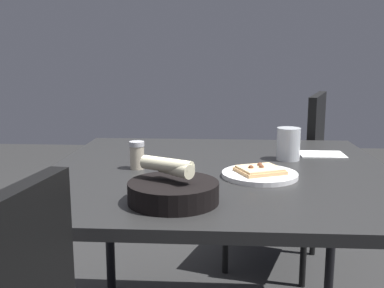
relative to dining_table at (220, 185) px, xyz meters
The scene contains 7 objects.
dining_table is the anchor object (origin of this frame).
pizza_plate 0.17m from the dining_table, 38.93° to the right, with size 0.23×0.23×0.04m.
bread_basket 0.38m from the dining_table, 107.63° to the right, with size 0.22×0.22×0.11m.
beer_glass 0.30m from the dining_table, 31.46° to the left, with size 0.08×0.08×0.11m.
pepper_shaker 0.28m from the dining_table, behind, with size 0.05×0.05×0.09m.
napkin 0.44m from the dining_table, 32.10° to the left, with size 0.16×0.12×0.00m.
chair_far 0.89m from the dining_table, 66.32° to the left, with size 0.55×0.55×0.89m.
Camera 1 is at (-0.00, -1.41, 1.06)m, focal length 42.44 mm.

